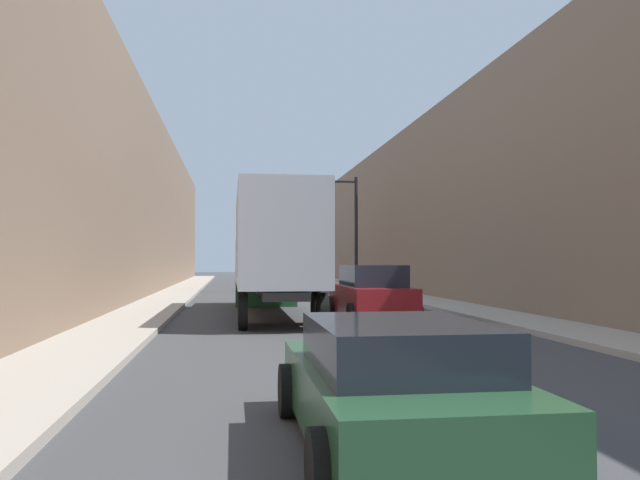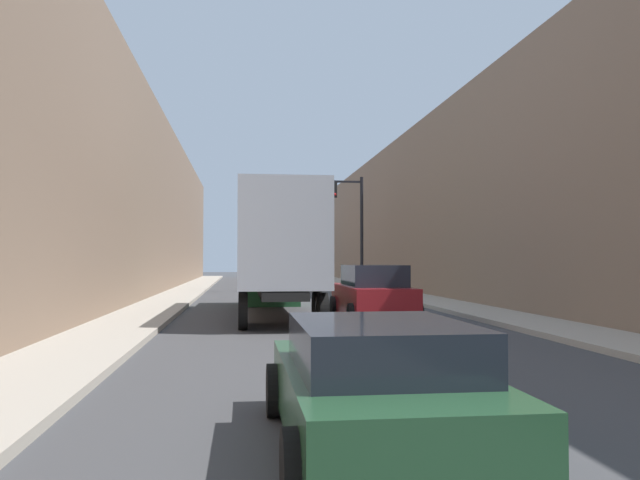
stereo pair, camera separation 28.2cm
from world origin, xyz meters
name	(u,v)px [view 1 (the left image)]	position (x,y,z in m)	size (l,w,h in m)	color
sidewalk_right	(407,297)	(5.79, 30.00, 0.07)	(2.17, 80.00, 0.15)	#B2A899
sidewalk_left	(168,299)	(-5.79, 30.00, 0.07)	(2.17, 80.00, 0.15)	#B2A899
building_right	(485,205)	(9.87, 30.00, 4.70)	(6.00, 80.00, 9.39)	#846B56
building_left	(79,193)	(-9.87, 30.00, 5.01)	(6.00, 80.00, 10.03)	#846B56
semi_truck	(273,249)	(-1.42, 21.57, 2.29)	(2.49, 11.72, 4.11)	#B2B7C1
sedan_car	(394,387)	(-1.19, 6.09, 0.63)	(2.09, 4.20, 1.30)	#234C2D
suv_car	(371,295)	(1.44, 18.78, 0.83)	(2.09, 4.75, 1.75)	maroon
traffic_signal_gantry	(327,210)	(2.81, 36.61, 4.92)	(6.71, 0.35, 6.90)	black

